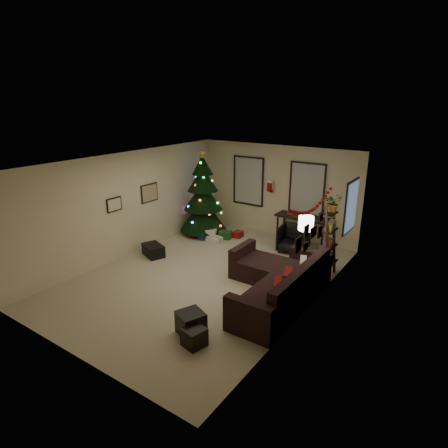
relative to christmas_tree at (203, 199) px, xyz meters
The scene contains 29 objects.
floor 3.18m from the christmas_tree, 51.65° to the right, with size 7.00×7.00×0.00m, color #C2B593.
ceiling 3.40m from the christmas_tree, 51.65° to the right, with size 7.00×7.00×0.00m, color white.
wall_back 2.20m from the christmas_tree, 31.88° to the left, with size 5.00×5.00×0.00m, color beige.
wall_front 6.14m from the christmas_tree, 72.39° to the right, with size 5.00×5.00×0.00m, color beige.
wall_left 2.45m from the christmas_tree, 105.35° to the right, with size 7.00×7.00×0.00m, color beige.
wall_right 4.95m from the christmas_tree, 28.30° to the right, with size 7.00×7.00×0.00m, color beige.
window_back_left 1.52m from the christmas_tree, 51.13° to the left, with size 1.05×0.06×1.50m.
window_back_right 3.06m from the christmas_tree, 21.83° to the left, with size 1.05×0.06×1.50m.
window_right_wall 4.35m from the christmas_tree, ahead, with size 0.06×0.90×1.30m.
christmas_tree is the anchor object (origin of this frame).
presents 1.02m from the christmas_tree, ahead, with size 1.50×1.11×0.30m.
sofa 4.38m from the christmas_tree, 31.57° to the right, with size 2.03×2.94×0.90m.
pillow_red_a 5.15m from the christmas_tree, 37.55° to the right, with size 0.11×0.43×0.43m, color maroon.
pillow_red_b 4.89m from the christmas_tree, 33.46° to the right, with size 0.12×0.46×0.46m, color maroon.
pillow_cream 4.54m from the christmas_tree, 25.80° to the right, with size 0.13×0.44×0.44m, color beige.
ottoman_near 5.31m from the christmas_tree, 55.17° to the right, with size 0.43×0.43×0.41m, color black.
ottoman_far 5.66m from the christmas_tree, 54.34° to the right, with size 0.34×0.34×0.33m, color black.
desk 3.00m from the christmas_tree, 17.07° to the left, with size 1.52×0.54×0.82m.
desk_chair 2.98m from the christmas_tree, ahead, with size 0.70×0.65×0.72m, color black.
bookshelf 4.22m from the christmas_tree, ahead, with size 0.30×0.52×1.74m.
potted_plant 4.28m from the christmas_tree, ahead, with size 0.49×0.43×0.55m, color #4C4C4C.
floor_lamp 4.03m from the christmas_tree, 18.87° to the right, with size 0.33×0.33×1.55m.
art_map 1.75m from the christmas_tree, 111.60° to the right, with size 0.04×0.60×0.50m.
art_abstract 2.89m from the christmas_tree, 102.58° to the right, with size 0.04×0.45×0.35m.
gallery 4.99m from the christmas_tree, 29.16° to the right, with size 0.03×1.25×0.54m.
garland 5.01m from the christmas_tree, 28.52° to the right, with size 0.08×1.90×0.30m, color #A5140C, non-canonical shape.
stocking_left 2.02m from the christmas_tree, 29.73° to the left, with size 0.20×0.05×0.36m.
stocking_right 2.39m from the christmas_tree, 30.17° to the left, with size 0.20×0.05×0.36m.
storage_bin 2.34m from the christmas_tree, 90.76° to the right, with size 0.62×0.41×0.31m, color black.
Camera 1 is at (4.89, -6.42, 4.00)m, focal length 30.55 mm.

